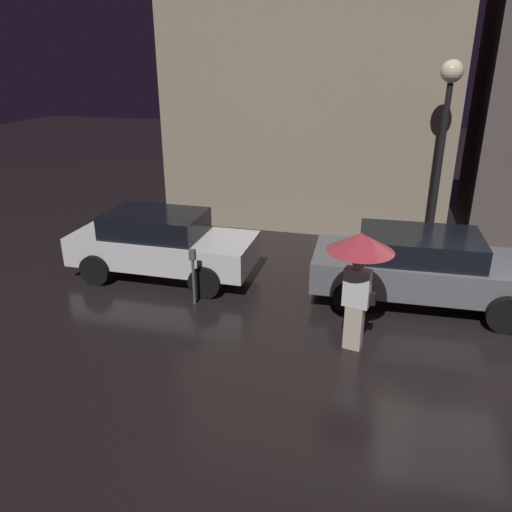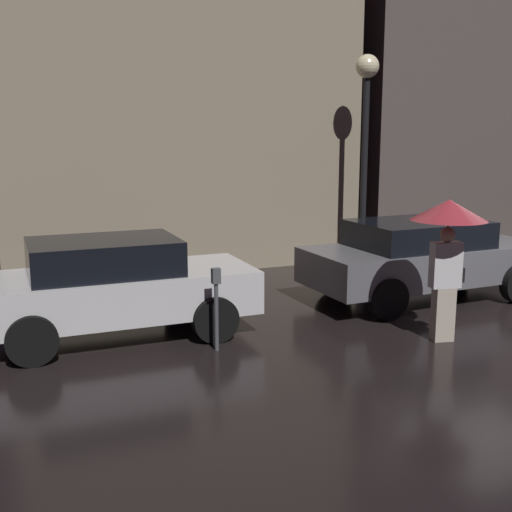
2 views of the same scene
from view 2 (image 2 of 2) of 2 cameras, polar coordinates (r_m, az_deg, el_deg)
ground_plane at (r=11.93m, az=20.65°, el=-4.81°), size 60.00×60.00×0.00m
building_facade_left at (r=15.50m, az=-7.20°, el=17.67°), size 8.12×3.00×9.84m
building_facade_right at (r=19.30m, az=17.85°, el=10.85°), size 7.30×3.00×6.44m
parked_car_white at (r=10.00m, az=-12.54°, el=-2.59°), size 4.20×1.90×1.52m
parked_car_grey at (r=12.40m, az=14.64°, el=-0.07°), size 4.64×2.06×1.49m
pedestrian_with_umbrella at (r=9.81m, az=16.69°, el=2.34°), size 1.12×1.12×2.14m
parking_meter at (r=9.17m, az=-3.56°, el=-3.90°), size 0.12×0.10×1.21m
street_lamp_near at (r=14.53m, az=9.75°, el=12.67°), size 0.51×0.51×4.74m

